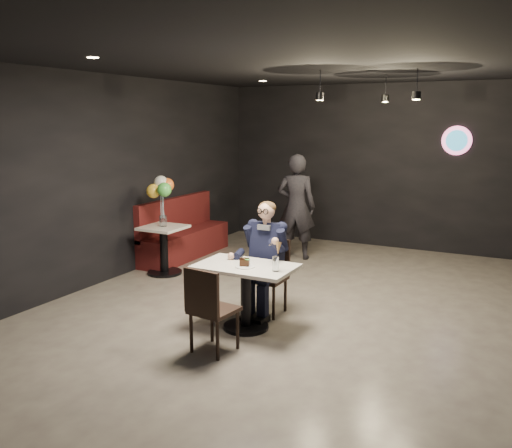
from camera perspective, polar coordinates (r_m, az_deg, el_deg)
The scene contains 17 objects.
floor at distance 6.29m, azimuth 6.51°, elevation -11.14°, with size 9.00×9.00×0.00m, color gray.
wall_sign at distance 10.02m, azimuth 20.38°, elevation 8.24°, with size 0.50×0.06×0.50m, color pink, non-canonical shape.
pendant_lights at distance 7.76m, azimuth 12.41°, elevation 14.57°, with size 1.40×1.20×0.36m, color black.
main_table at distance 6.21m, azimuth -1.07°, elevation -7.69°, with size 1.10×0.70×0.75m, color white.
chair_far at distance 6.65m, azimuth 1.18°, elevation -5.64°, with size 0.42×0.46×0.92m, color black.
chair_near at distance 5.62m, azimuth -4.42°, elevation -8.83°, with size 0.42×0.46×0.92m, color black.
seated_man at distance 6.58m, azimuth 1.19°, elevation -3.47°, with size 0.60×0.80×1.44m, color black.
dessert_plate at distance 6.01m, azimuth -1.13°, elevation -4.51°, with size 0.22×0.22×0.01m, color white.
cake_slice at distance 6.03m, azimuth -1.21°, elevation -4.06°, with size 0.10×0.08×0.07m, color black.
mint_leaf at distance 5.97m, azimuth -0.89°, elevation -3.76°, with size 0.07×0.04×0.01m, color #297F2E.
sundae_glass at distance 5.85m, azimuth 2.08°, elevation -4.21°, with size 0.07×0.07×0.16m, color silver.
wafer_cone at distance 5.83m, azimuth 2.36°, elevation -2.58°, with size 0.07×0.07×0.13m, color tan.
booth_bench at distance 9.41m, azimuth -7.52°, elevation -0.42°, with size 0.52×2.06×1.03m, color #48120F.
side_table at distance 8.48m, azimuth -9.66°, elevation -2.67°, with size 0.61×0.61×0.77m, color white.
balloon_vase at distance 8.38m, azimuth -9.76°, elevation 0.31°, with size 0.11×0.11×0.16m, color silver.
balloon_bunch at distance 8.32m, azimuth -9.84°, elevation 2.95°, with size 0.39×0.39×0.65m, color yellow.
passerby at distance 9.23m, azimuth 4.27°, elevation 1.83°, with size 0.65×0.43×1.79m, color black.
Camera 1 is at (2.02, -5.47, 2.36)m, focal length 38.00 mm.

